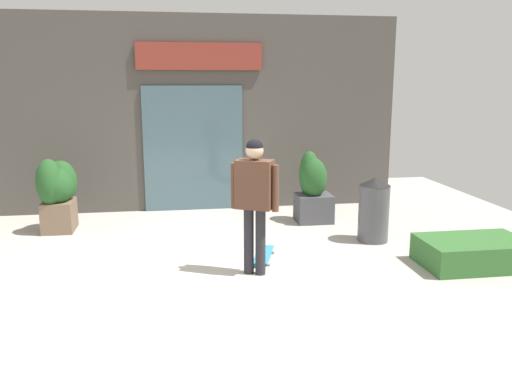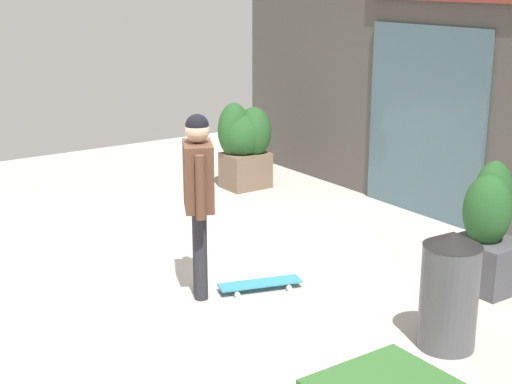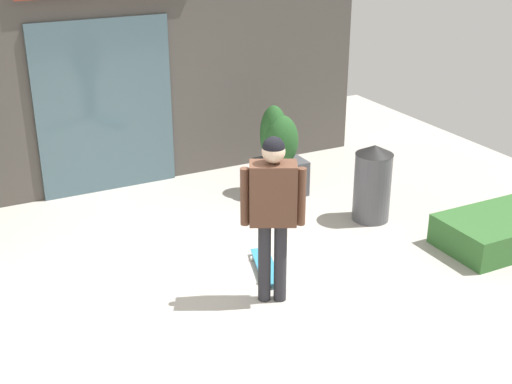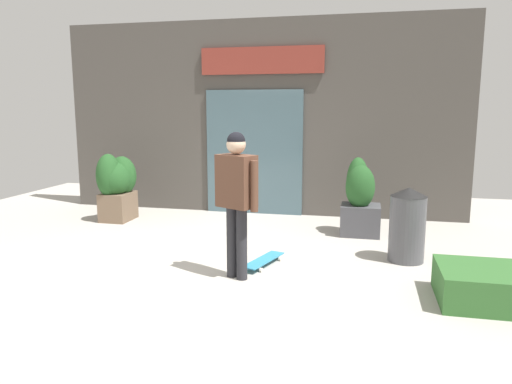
{
  "view_description": "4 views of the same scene",
  "coord_description": "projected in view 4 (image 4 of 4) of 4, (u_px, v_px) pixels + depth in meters",
  "views": [
    {
      "loc": [
        -0.42,
        -6.76,
        2.47
      ],
      "look_at": [
        0.67,
        0.25,
        0.97
      ],
      "focal_mm": 36.88,
      "sensor_mm": 36.0,
      "label": 1
    },
    {
      "loc": [
        6.38,
        -3.71,
        2.97
      ],
      "look_at": [
        0.67,
        0.25,
        0.97
      ],
      "focal_mm": 52.94,
      "sensor_mm": 36.0,
      "label": 2
    },
    {
      "loc": [
        -2.37,
        -5.71,
        3.81
      ],
      "look_at": [
        0.67,
        0.25,
        0.97
      ],
      "focal_mm": 48.4,
      "sensor_mm": 36.0,
      "label": 3
    },
    {
      "loc": [
        2.03,
        -5.75,
        2.03
      ],
      "look_at": [
        0.67,
        0.25,
        0.97
      ],
      "focal_mm": 33.84,
      "sensor_mm": 36.0,
      "label": 4
    }
  ],
  "objects": [
    {
      "name": "ground_plane",
      "position": [
        202.0,
        266.0,
        6.31
      ],
      "size": [
        12.0,
        12.0,
        0.0
      ],
      "primitive_type": "plane",
      "color": "#B2ADA3"
    },
    {
      "name": "planter_box_left",
      "position": [
        116.0,
        183.0,
        8.8
      ],
      "size": [
        0.61,
        0.74,
        1.24
      ],
      "color": "brown",
      "rests_on": "ground_plane"
    },
    {
      "name": "building_facade",
      "position": [
        259.0,
        119.0,
        9.34
      ],
      "size": [
        7.83,
        0.31,
        3.7
      ],
      "color": "#4C4742",
      "rests_on": "ground_plane"
    },
    {
      "name": "trash_bin",
      "position": [
        407.0,
        224.0,
        6.44
      ],
      "size": [
        0.48,
        0.48,
        1.01
      ],
      "color": "#4C4C51",
      "rests_on": "ground_plane"
    },
    {
      "name": "planter_box_right",
      "position": [
        359.0,
        198.0,
        7.8
      ],
      "size": [
        0.62,
        0.59,
        1.26
      ],
      "color": "#47474C",
      "rests_on": "ground_plane"
    },
    {
      "name": "hedge_ledge",
      "position": [
        509.0,
        288.0,
        5.05
      ],
      "size": [
        1.43,
        0.9,
        0.37
      ],
      "primitive_type": "cube",
      "color": "#33662D",
      "rests_on": "ground_plane"
    },
    {
      "name": "skateboard",
      "position": [
        263.0,
        260.0,
        6.35
      ],
      "size": [
        0.44,
        0.85,
        0.08
      ],
      "rotation": [
        0.0,
        0.0,
        1.27
      ],
      "color": "teal",
      "rests_on": "ground_plane"
    },
    {
      "name": "skateboarder",
      "position": [
        236.0,
        189.0,
        5.69
      ],
      "size": [
        0.58,
        0.44,
        1.77
      ],
      "rotation": [
        0.0,
        0.0,
        1.1
      ],
      "color": "#28282D",
      "rests_on": "ground_plane"
    }
  ]
}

